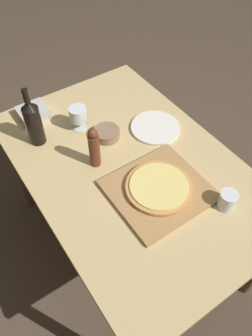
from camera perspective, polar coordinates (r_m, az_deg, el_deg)
ground_plane at (r=2.12m, az=0.47°, el=-12.66°), size 12.00×12.00×0.00m
dining_table at (r=1.57m, az=0.62°, el=-1.67°), size 0.88×1.35×0.75m
cutting_board at (r=1.40m, az=5.68°, el=-3.81°), size 0.40×0.37×0.02m
pizza at (r=1.38m, az=5.74°, el=-3.31°), size 0.28×0.28×0.02m
wine_bottle at (r=1.57m, az=-15.84°, el=7.75°), size 0.08×0.08×0.30m
pepper_mill at (r=1.43m, az=-5.56°, el=3.45°), size 0.05×0.05×0.21m
wine_glass at (r=1.62m, az=-8.36°, el=9.16°), size 0.09×0.09×0.12m
small_bowl at (r=1.60m, az=-3.38°, el=6.02°), size 0.13×0.13×0.04m
drinking_tumbler at (r=1.38m, az=17.25°, el=-5.37°), size 0.07×0.07×0.08m
dinner_plate at (r=1.66m, az=5.14°, el=7.03°), size 0.25×0.25×0.01m
food_container at (r=1.77m, az=-15.84°, el=9.26°), size 0.15×0.13×0.05m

